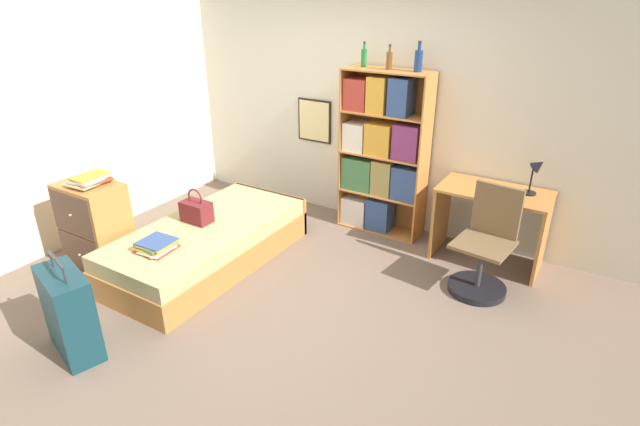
% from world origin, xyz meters
% --- Properties ---
extents(ground_plane, '(14.00, 14.00, 0.00)m').
position_xyz_m(ground_plane, '(0.00, 0.00, 0.00)').
color(ground_plane, '#756051').
extents(wall_back, '(10.00, 0.09, 2.60)m').
position_xyz_m(wall_back, '(-0.00, 1.82, 1.30)').
color(wall_back, beige).
rests_on(wall_back, ground_plane).
extents(wall_left, '(0.06, 10.00, 2.60)m').
position_xyz_m(wall_left, '(-2.26, 0.00, 1.30)').
color(wall_left, beige).
rests_on(wall_left, ground_plane).
extents(bed, '(0.99, 2.09, 0.42)m').
position_xyz_m(bed, '(-0.69, 0.02, 0.21)').
color(bed, '#B77538').
rests_on(bed, ground_plane).
extents(handbag, '(0.29, 0.18, 0.35)m').
position_xyz_m(handbag, '(-0.81, 0.01, 0.53)').
color(handbag, maroon).
rests_on(handbag, bed).
extents(book_stack_on_bed, '(0.33, 0.33, 0.10)m').
position_xyz_m(book_stack_on_bed, '(-0.70, -0.60, 0.47)').
color(book_stack_on_bed, '#B2382D').
rests_on(book_stack_on_bed, bed).
extents(suitcase, '(0.60, 0.40, 0.81)m').
position_xyz_m(suitcase, '(-0.63, -1.52, 0.34)').
color(suitcase, '#143842').
rests_on(suitcase, ground_plane).
extents(dresser, '(0.61, 0.44, 0.87)m').
position_xyz_m(dresser, '(-1.54, -0.61, 0.44)').
color(dresser, '#B77538').
rests_on(dresser, ground_plane).
extents(magazine_pile_on_dresser, '(0.32, 0.38, 0.09)m').
position_xyz_m(magazine_pile_on_dresser, '(-1.51, -0.58, 0.92)').
color(magazine_pile_on_dresser, gold).
rests_on(magazine_pile_on_dresser, dresser).
extents(bookcase, '(0.93, 0.35, 1.78)m').
position_xyz_m(bookcase, '(0.42, 1.59, 0.88)').
color(bookcase, '#B77538').
rests_on(bookcase, ground_plane).
extents(bottle_green, '(0.06, 0.06, 0.25)m').
position_xyz_m(bottle_green, '(0.15, 1.64, 1.88)').
color(bottle_green, '#1E6B2D').
rests_on(bottle_green, bookcase).
extents(bottle_brown, '(0.06, 0.06, 0.24)m').
position_xyz_m(bottle_brown, '(0.46, 1.60, 1.87)').
color(bottle_brown, brown).
rests_on(bottle_brown, bookcase).
extents(bottle_clear, '(0.08, 0.08, 0.29)m').
position_xyz_m(bottle_clear, '(0.75, 1.62, 1.89)').
color(bottle_clear, navy).
rests_on(bottle_clear, bookcase).
extents(desk, '(1.03, 0.57, 0.77)m').
position_xyz_m(desk, '(1.68, 1.48, 0.52)').
color(desk, '#B77538').
rests_on(desk, ground_plane).
extents(desk_lamp, '(0.18, 0.13, 0.37)m').
position_xyz_m(desk_lamp, '(2.00, 1.56, 1.01)').
color(desk_lamp, black).
rests_on(desk_lamp, desk).
extents(desk_chair, '(0.53, 0.53, 0.97)m').
position_xyz_m(desk_chair, '(1.77, 0.94, 0.31)').
color(desk_chair, black).
rests_on(desk_chair, ground_plane).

